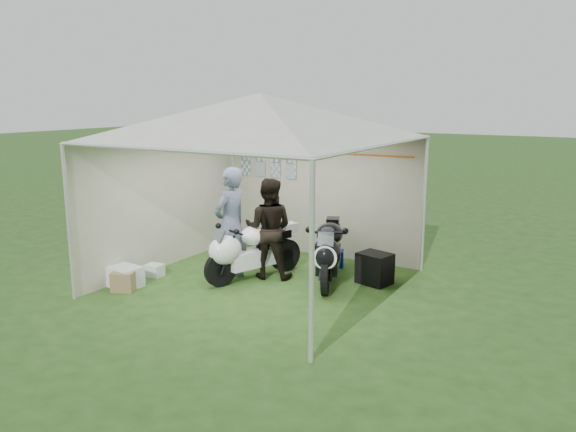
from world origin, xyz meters
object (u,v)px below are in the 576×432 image
at_px(person_dark_jacket, 269,228).
at_px(person_blue_jacket, 231,224).
at_px(paddock_stand, 332,258).
at_px(crate_0, 125,277).
at_px(motorcycle_black, 329,250).
at_px(crate_1, 125,281).
at_px(equipment_box, 375,268).
at_px(motorcycle_white, 249,249).
at_px(crate_2, 154,270).
at_px(canopy_tent, 260,122).

distance_m(person_dark_jacket, person_blue_jacket, 0.63).
height_order(paddock_stand, crate_0, crate_0).
distance_m(motorcycle_black, person_blue_jacket, 1.63).
bearing_deg(crate_1, equipment_box, 35.36).
relative_size(motorcycle_white, crate_0, 3.69).
relative_size(paddock_stand, crate_2, 1.40).
bearing_deg(motorcycle_white, person_blue_jacket, -130.87).
distance_m(canopy_tent, crate_2, 3.09).
bearing_deg(paddock_stand, person_blue_jacket, -126.55).
bearing_deg(canopy_tent, motorcycle_white, 170.14).
bearing_deg(crate_2, person_dark_jacket, 29.47).
xyz_separation_m(paddock_stand, crate_1, (-2.22, -2.78, 0.00)).
distance_m(motorcycle_white, paddock_stand, 1.64).
height_order(motorcycle_white, crate_0, motorcycle_white).
bearing_deg(crate_2, crate_1, -82.71).
distance_m(motorcycle_white, crate_0, 2.00).
bearing_deg(crate_2, crate_0, -90.98).
bearing_deg(crate_2, paddock_stand, 41.29).
relative_size(motorcycle_black, equipment_box, 3.75).
relative_size(paddock_stand, equipment_box, 0.78).
xyz_separation_m(motorcycle_black, person_blue_jacket, (-1.45, -0.66, 0.38)).
xyz_separation_m(person_dark_jacket, equipment_box, (1.64, 0.59, -0.58)).
height_order(motorcycle_white, person_blue_jacket, person_blue_jacket).
bearing_deg(crate_1, motorcycle_black, 37.16).
bearing_deg(motorcycle_black, person_blue_jacket, -177.75).
height_order(paddock_stand, crate_1, crate_1).
bearing_deg(crate_0, motorcycle_black, 34.35).
height_order(motorcycle_white, motorcycle_black, motorcycle_black).
height_order(person_blue_jacket, crate_0, person_blue_jacket).
distance_m(canopy_tent, crate_1, 3.24).
xyz_separation_m(person_blue_jacket, crate_2, (-1.21, -0.54, -0.83)).
relative_size(motorcycle_white, paddock_stand, 4.61).
xyz_separation_m(person_blue_jacket, equipment_box, (2.10, 1.00, -0.68)).
distance_m(paddock_stand, crate_1, 3.55).
relative_size(paddock_stand, person_blue_jacket, 0.21).
relative_size(motorcycle_black, person_dark_jacket, 1.13).
xyz_separation_m(motorcycle_black, crate_2, (-2.65, -1.19, -0.44)).
distance_m(motorcycle_black, equipment_box, 0.80).
bearing_deg(motorcycle_white, paddock_stand, 77.95).
bearing_deg(paddock_stand, crate_0, -131.17).
xyz_separation_m(person_blue_jacket, crate_0, (-1.22, -1.16, -0.77)).
xyz_separation_m(motorcycle_white, motorcycle_black, (1.19, 0.51, 0.03)).
height_order(canopy_tent, crate_1, canopy_tent).
bearing_deg(motorcycle_black, equipment_box, 5.39).
xyz_separation_m(motorcycle_white, person_dark_jacket, (0.21, 0.26, 0.32)).
bearing_deg(motorcycle_white, crate_1, -113.68).
distance_m(crate_1, crate_2, 0.75).
height_order(motorcycle_white, paddock_stand, motorcycle_white).
distance_m(canopy_tent, paddock_stand, 2.86).
height_order(crate_1, crate_2, crate_1).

